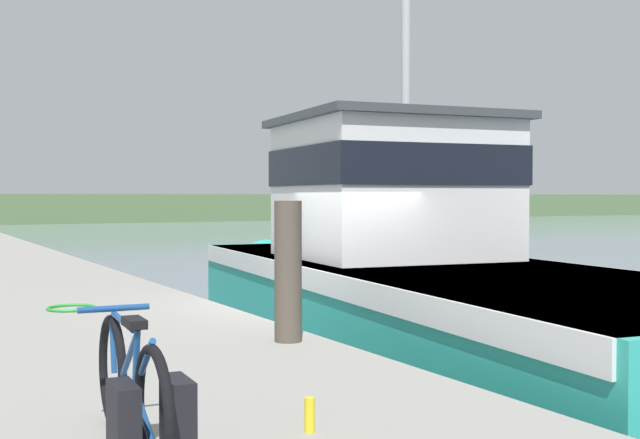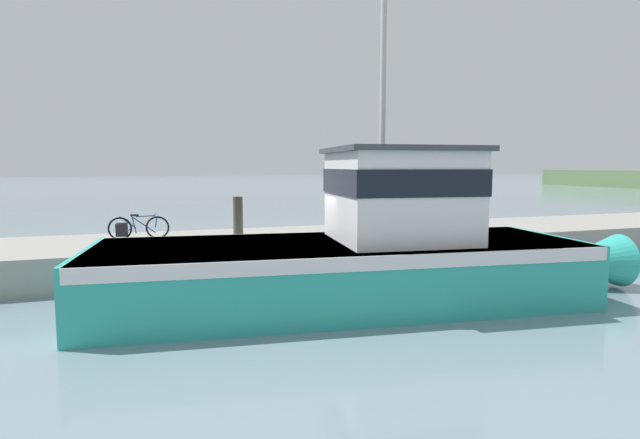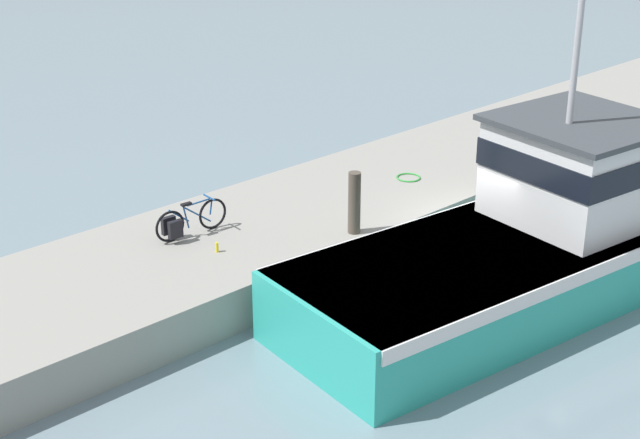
{
  "view_description": "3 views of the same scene",
  "coord_description": "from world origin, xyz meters",
  "px_view_note": "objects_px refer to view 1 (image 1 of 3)",
  "views": [
    {
      "loc": [
        -5.25,
        -9.71,
        2.44
      ],
      "look_at": [
        -0.59,
        -1.1,
        2.15
      ],
      "focal_mm": 45.0,
      "sensor_mm": 36.0,
      "label": 1
    },
    {
      "loc": [
        12.32,
        -4.77,
        3.25
      ],
      "look_at": [
        0.13,
        -0.67,
        1.87
      ],
      "focal_mm": 28.0,
      "sensor_mm": 36.0,
      "label": 2
    },
    {
      "loc": [
        12.33,
        -16.55,
        9.82
      ],
      "look_at": [
        -2.85,
        -2.48,
        0.92
      ],
      "focal_mm": 55.0,
      "sensor_mm": 36.0,
      "label": 3
    }
  ],
  "objects_px": {
    "boat_red_outer": "(406,221)",
    "mooring_post": "(288,271)",
    "fishing_boat_main": "(417,275)",
    "boat_orange_near": "(460,223)",
    "bicycle_touring": "(137,396)",
    "water_bottle_by_bike": "(310,415)"
  },
  "relations": [
    {
      "from": "boat_red_outer",
      "to": "mooring_post",
      "type": "xyz_separation_m",
      "value": [
        -29.41,
        -40.7,
        1.06
      ]
    },
    {
      "from": "fishing_boat_main",
      "to": "boat_orange_near",
      "type": "relative_size",
      "value": 2.38
    },
    {
      "from": "boat_red_outer",
      "to": "bicycle_touring",
      "type": "relative_size",
      "value": 3.15
    },
    {
      "from": "fishing_boat_main",
      "to": "boat_red_outer",
      "type": "height_order",
      "value": "fishing_boat_main"
    },
    {
      "from": "boat_red_outer",
      "to": "mooring_post",
      "type": "height_order",
      "value": "mooring_post"
    },
    {
      "from": "mooring_post",
      "to": "boat_orange_near",
      "type": "bearing_deg",
      "value": 49.28
    },
    {
      "from": "fishing_boat_main",
      "to": "boat_red_outer",
      "type": "relative_size",
      "value": 2.37
    },
    {
      "from": "boat_orange_near",
      "to": "mooring_post",
      "type": "xyz_separation_m",
      "value": [
        -26.96,
        -31.33,
        0.87
      ]
    },
    {
      "from": "fishing_boat_main",
      "to": "boat_orange_near",
      "type": "distance_m",
      "value": 37.29
    },
    {
      "from": "fishing_boat_main",
      "to": "boat_orange_near",
      "type": "height_order",
      "value": "fishing_boat_main"
    },
    {
      "from": "fishing_boat_main",
      "to": "bicycle_touring",
      "type": "height_order",
      "value": "fishing_boat_main"
    },
    {
      "from": "mooring_post",
      "to": "fishing_boat_main",
      "type": "bearing_deg",
      "value": 36.56
    },
    {
      "from": "fishing_boat_main",
      "to": "water_bottle_by_bike",
      "type": "bearing_deg",
      "value": -124.41
    },
    {
      "from": "fishing_boat_main",
      "to": "boat_red_outer",
      "type": "xyz_separation_m",
      "value": [
        26.08,
        38.22,
        -0.65
      ]
    },
    {
      "from": "boat_orange_near",
      "to": "mooring_post",
      "type": "distance_m",
      "value": 41.34
    },
    {
      "from": "fishing_boat_main",
      "to": "water_bottle_by_bike",
      "type": "distance_m",
      "value": 7.03
    },
    {
      "from": "boat_red_outer",
      "to": "bicycle_touring",
      "type": "height_order",
      "value": "boat_red_outer"
    },
    {
      "from": "fishing_boat_main",
      "to": "bicycle_touring",
      "type": "relative_size",
      "value": 7.46
    },
    {
      "from": "mooring_post",
      "to": "water_bottle_by_bike",
      "type": "relative_size",
      "value": 6.58
    },
    {
      "from": "water_bottle_by_bike",
      "to": "fishing_boat_main",
      "type": "bearing_deg",
      "value": 49.25
    },
    {
      "from": "boat_red_outer",
      "to": "boat_orange_near",
      "type": "distance_m",
      "value": 9.69
    },
    {
      "from": "bicycle_touring",
      "to": "boat_red_outer",
      "type": "bearing_deg",
      "value": 57.26
    }
  ]
}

